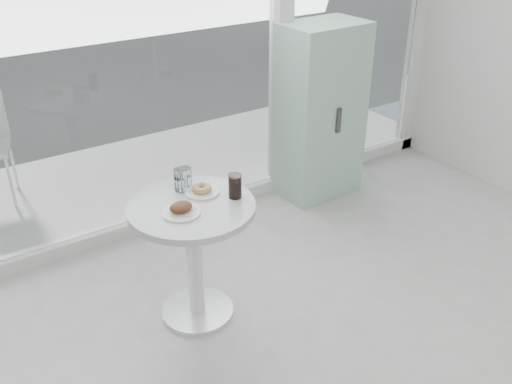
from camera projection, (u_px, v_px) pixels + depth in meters
main_table at (193, 238)px, 3.27m from camera, size 0.72×0.72×0.77m
patio_deck at (146, 174)px, 5.15m from camera, size 5.60×1.60×0.05m
mint_cabinet at (320, 112)px, 4.62m from camera, size 0.67×0.47×1.42m
plate_fritter at (182, 209)px, 3.07m from camera, size 0.21×0.21×0.07m
plate_donut at (202, 190)px, 3.27m from camera, size 0.20×0.20×0.05m
water_tumbler_a at (181, 181)px, 3.29m from camera, size 0.08×0.08×0.13m
water_tumbler_b at (185, 178)px, 3.33m from camera, size 0.07×0.07×0.12m
cola_glass at (235, 186)px, 3.20m from camera, size 0.08×0.08×0.14m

